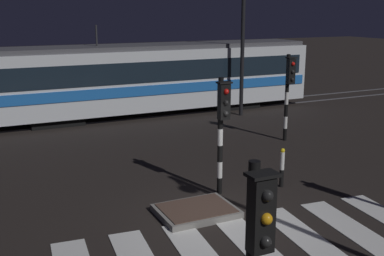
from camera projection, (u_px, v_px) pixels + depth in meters
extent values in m
plane|color=black|center=(220.00, 221.00, 11.11)|extent=(120.00, 120.00, 0.00)
cube|color=#59595E|center=(99.00, 122.00, 20.79)|extent=(80.00, 0.12, 0.03)
cube|color=#59595E|center=(91.00, 116.00, 22.05)|extent=(80.00, 0.12, 0.03)
cube|color=silver|center=(265.00, 256.00, 9.50)|extent=(1.07, 4.00, 0.02)
cube|color=silver|center=(317.00, 246.00, 9.90)|extent=(1.07, 4.00, 0.02)
cube|color=silver|center=(364.00, 237.00, 10.30)|extent=(1.07, 4.00, 0.02)
cube|color=slate|center=(196.00, 211.00, 11.45)|extent=(1.84, 1.40, 0.16)
cube|color=#4C382D|center=(196.00, 208.00, 11.43)|extent=(1.65, 1.26, 0.02)
cylinder|color=black|center=(285.00, 134.00, 17.94)|extent=(0.14, 0.14, 0.46)
cylinder|color=white|center=(285.00, 122.00, 17.83)|extent=(0.14, 0.14, 0.46)
cylinder|color=black|center=(286.00, 110.00, 17.72)|extent=(0.14, 0.14, 0.46)
cylinder|color=white|center=(287.00, 98.00, 17.61)|extent=(0.14, 0.14, 0.46)
cylinder|color=black|center=(287.00, 86.00, 17.50)|extent=(0.14, 0.14, 0.46)
cylinder|color=white|center=(288.00, 73.00, 17.39)|extent=(0.14, 0.14, 0.46)
cylinder|color=black|center=(288.00, 61.00, 17.28)|extent=(0.14, 0.14, 0.46)
cube|color=black|center=(291.00, 71.00, 17.22)|extent=(0.28, 0.20, 0.90)
sphere|color=red|center=(293.00, 64.00, 17.05)|extent=(0.14, 0.14, 0.14)
sphere|color=black|center=(293.00, 72.00, 17.12)|extent=(0.14, 0.14, 0.14)
sphere|color=black|center=(292.00, 79.00, 17.19)|extent=(0.14, 0.14, 0.14)
cube|color=black|center=(291.00, 58.00, 17.10)|extent=(0.36, 0.24, 0.04)
cylinder|color=black|center=(252.00, 249.00, 5.72)|extent=(0.14, 0.14, 0.44)
cylinder|color=white|center=(253.00, 215.00, 5.61)|extent=(0.14, 0.14, 0.44)
cylinder|color=black|center=(254.00, 179.00, 5.50)|extent=(0.14, 0.14, 0.44)
cube|color=black|center=(261.00, 215.00, 5.45)|extent=(0.28, 0.20, 0.90)
sphere|color=black|center=(267.00, 196.00, 5.28)|extent=(0.14, 0.14, 0.14)
sphere|color=orange|center=(266.00, 219.00, 5.35)|extent=(0.14, 0.14, 0.14)
sphere|color=black|center=(266.00, 242.00, 5.42)|extent=(0.14, 0.14, 0.14)
cube|color=black|center=(263.00, 175.00, 5.33)|extent=(0.36, 0.24, 0.04)
cylinder|color=black|center=(219.00, 186.00, 12.73)|extent=(0.14, 0.14, 0.45)
cylinder|color=white|center=(220.00, 170.00, 12.62)|extent=(0.14, 0.14, 0.45)
cylinder|color=black|center=(220.00, 154.00, 12.52)|extent=(0.14, 0.14, 0.45)
cylinder|color=white|center=(220.00, 137.00, 12.41)|extent=(0.14, 0.14, 0.45)
cylinder|color=black|center=(220.00, 120.00, 12.30)|extent=(0.14, 0.14, 0.45)
cylinder|color=white|center=(221.00, 103.00, 12.19)|extent=(0.14, 0.14, 0.45)
cylinder|color=black|center=(221.00, 86.00, 12.09)|extent=(0.14, 0.14, 0.45)
cube|color=black|center=(224.00, 102.00, 12.03)|extent=(0.28, 0.20, 0.90)
sphere|color=red|center=(226.00, 92.00, 11.86)|extent=(0.14, 0.14, 0.14)
sphere|color=black|center=(226.00, 103.00, 11.93)|extent=(0.14, 0.14, 0.14)
sphere|color=black|center=(226.00, 114.00, 12.00)|extent=(0.14, 0.14, 0.14)
cube|color=black|center=(224.00, 83.00, 11.91)|extent=(0.36, 0.24, 0.04)
cylinder|color=black|center=(243.00, 41.00, 21.46)|extent=(0.18, 0.18, 6.88)
cube|color=silver|center=(149.00, 78.00, 22.11)|extent=(15.94, 2.50, 2.70)
cube|color=blue|center=(160.00, 90.00, 21.08)|extent=(15.62, 0.04, 0.44)
cube|color=blue|center=(140.00, 82.00, 23.31)|extent=(15.62, 0.04, 0.44)
cube|color=black|center=(159.00, 72.00, 20.89)|extent=(15.14, 0.03, 0.90)
cube|color=#4C4C51|center=(149.00, 47.00, 21.76)|extent=(15.62, 2.30, 0.20)
cylinder|color=#262628|center=(96.00, 37.00, 20.65)|extent=(0.08, 0.08, 1.00)
cube|color=black|center=(231.00, 103.00, 24.30)|extent=(2.20, 2.00, 0.35)
cube|color=black|center=(55.00, 119.00, 20.66)|extent=(2.20, 2.00, 0.35)
sphere|color=#F9F2CC|center=(290.00, 77.00, 25.54)|extent=(0.24, 0.24, 0.24)
cylinder|color=black|center=(281.00, 178.00, 13.21)|extent=(0.12, 0.12, 0.50)
cylinder|color=white|center=(282.00, 161.00, 13.09)|extent=(0.12, 0.12, 0.50)
sphere|color=yellow|center=(283.00, 150.00, 13.02)|extent=(0.12, 0.12, 0.12)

